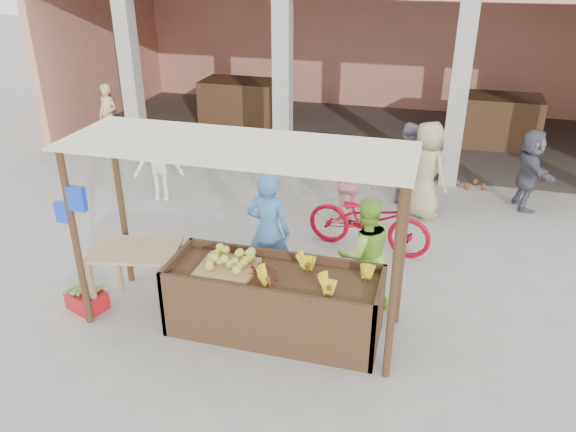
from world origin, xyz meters
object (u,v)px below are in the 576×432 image
(red_crate, at_px, (87,300))
(vendor_green, at_px, (364,251))
(fruit_stall, at_px, (274,304))
(vendor_blue, at_px, (268,228))
(motorcycle, at_px, (369,218))
(side_table, at_px, (136,258))

(red_crate, xyz_separation_m, vendor_green, (3.50, 1.08, 0.69))
(fruit_stall, xyz_separation_m, vendor_blue, (-0.38, 1.02, 0.51))
(vendor_blue, bearing_deg, red_crate, 32.83)
(fruit_stall, height_order, motorcycle, motorcycle)
(fruit_stall, height_order, red_crate, fruit_stall)
(side_table, height_order, motorcycle, motorcycle)
(fruit_stall, distance_m, motorcycle, 2.58)
(motorcycle, bearing_deg, vendor_green, -166.64)
(vendor_blue, relative_size, motorcycle, 0.88)
(vendor_blue, bearing_deg, side_table, 36.96)
(side_table, distance_m, vendor_blue, 1.79)
(fruit_stall, xyz_separation_m, side_table, (-1.86, 0.03, 0.34))
(fruit_stall, height_order, vendor_blue, vendor_blue)
(fruit_stall, bearing_deg, side_table, 179.05)
(vendor_blue, distance_m, vendor_green, 1.35)
(red_crate, height_order, vendor_blue, vendor_blue)
(side_table, xyz_separation_m, vendor_blue, (1.48, 0.99, 0.16))
(red_crate, distance_m, vendor_blue, 2.60)
(red_crate, bearing_deg, vendor_green, 37.67)
(red_crate, height_order, motorcycle, motorcycle)
(red_crate, relative_size, motorcycle, 0.24)
(vendor_green, distance_m, motorcycle, 1.60)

